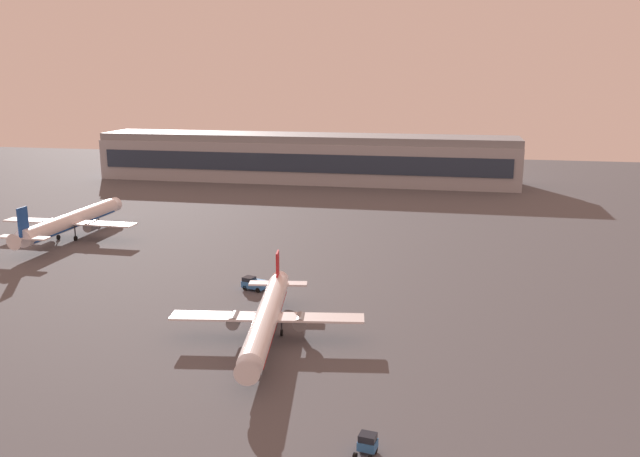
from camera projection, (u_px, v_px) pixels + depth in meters
ground_plane at (266, 312)px, 102.82m from camera, size 416.00×416.00×0.00m
terminal_building at (305, 158)px, 229.57m from camera, size 146.46×22.40×16.40m
airplane_near_gate at (267, 317)px, 90.98m from camera, size 27.50×35.19×9.04m
airplane_far_stand at (71, 221)px, 148.54m from camera, size 31.58×40.65×10.46m
pushback_tug at (367, 444)px, 63.96m from camera, size 2.23×3.31×2.05m
cargo_loader at (254, 284)px, 112.98m from camera, size 4.53×3.05×2.25m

